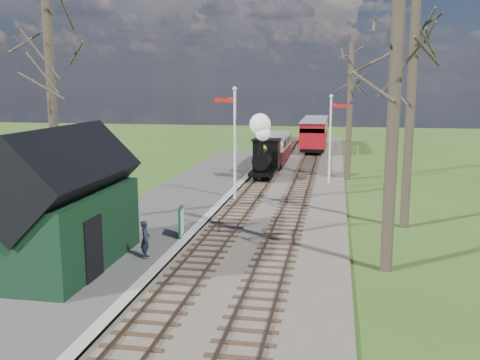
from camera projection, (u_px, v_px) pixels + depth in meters
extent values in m
plane|color=#2F571B|center=(146.00, 334.00, 13.75)|extent=(140.00, 140.00, 0.00)
ellipsoid|color=#385B23|center=(129.00, 229.00, 78.84)|extent=(57.60, 36.00, 16.20)
ellipsoid|color=#385B23|center=(369.00, 253.00, 78.15)|extent=(70.40, 44.00, 19.80)
ellipsoid|color=#385B23|center=(253.00, 228.00, 85.85)|extent=(64.00, 40.00, 18.00)
cube|color=brown|center=(282.00, 182.00, 34.82)|extent=(8.00, 60.00, 0.10)
cube|color=brown|center=(255.00, 180.00, 35.12)|extent=(0.07, 60.00, 0.12)
cube|color=brown|center=(270.00, 180.00, 34.95)|extent=(0.07, 60.00, 0.12)
cube|color=#38281C|center=(262.00, 181.00, 35.04)|extent=(1.60, 60.00, 0.09)
cube|color=brown|center=(294.00, 181.00, 34.67)|extent=(0.07, 60.00, 0.12)
cube|color=brown|center=(310.00, 182.00, 34.49)|extent=(0.07, 60.00, 0.12)
cube|color=#38281C|center=(302.00, 182.00, 34.59)|extent=(1.60, 60.00, 0.09)
cube|color=#474442|center=(175.00, 205.00, 27.90)|extent=(5.00, 44.00, 0.20)
cube|color=#B2AD9E|center=(218.00, 207.00, 27.50)|extent=(0.40, 44.00, 0.21)
cube|color=black|center=(65.00, 229.00, 18.11)|extent=(3.00, 6.00, 2.60)
cube|color=black|center=(61.00, 175.00, 17.78)|extent=(3.25, 6.30, 3.25)
cube|color=black|center=(94.00, 249.00, 16.93)|extent=(0.06, 1.20, 2.00)
cylinder|color=silver|center=(235.00, 147.00, 28.84)|extent=(0.14, 0.14, 6.00)
sphere|color=silver|center=(235.00, 89.00, 28.29)|extent=(0.24, 0.24, 0.24)
cube|color=#B7140F|center=(225.00, 100.00, 28.49)|extent=(1.10, 0.08, 0.22)
cube|color=black|center=(235.00, 121.00, 28.59)|extent=(0.18, 0.06, 0.30)
cylinder|color=silver|center=(330.00, 142.00, 33.82)|extent=(0.14, 0.14, 5.50)
sphere|color=silver|center=(331.00, 96.00, 33.32)|extent=(0.24, 0.24, 0.24)
cube|color=#B7140F|center=(340.00, 106.00, 33.33)|extent=(1.10, 0.08, 0.22)
cube|color=black|center=(330.00, 124.00, 33.62)|extent=(0.18, 0.06, 0.30)
cylinder|color=#382D23|center=(52.00, 104.00, 22.77)|extent=(0.41, 0.41, 11.00)
cylinder|color=#382D23|center=(394.00, 95.00, 17.37)|extent=(0.42, 0.42, 12.00)
cylinder|color=#382D23|center=(410.00, 115.00, 23.13)|extent=(0.40, 0.40, 10.00)
cylinder|color=#382D23|center=(350.00, 112.00, 35.24)|extent=(0.39, 0.39, 9.00)
cube|color=slate|center=(287.00, 147.00, 48.44)|extent=(12.60, 0.02, 0.01)
cube|color=slate|center=(287.00, 150.00, 48.49)|extent=(12.60, 0.02, 0.02)
cylinder|color=slate|center=(287.00, 150.00, 48.48)|extent=(0.08, 0.08, 1.00)
cube|color=black|center=(264.00, 171.00, 35.81)|extent=(1.63, 3.84, 0.24)
cylinder|color=black|center=(263.00, 159.00, 35.09)|extent=(1.06, 2.50, 1.06)
cube|color=black|center=(267.00, 154.00, 36.75)|extent=(1.73, 1.54, 1.92)
cylinder|color=black|center=(261.00, 148.00, 34.01)|extent=(0.27, 0.27, 0.77)
sphere|color=#AC8532|center=(264.00, 148.00, 35.26)|extent=(0.50, 0.50, 0.50)
sphere|color=white|center=(263.00, 133.00, 33.83)|extent=(0.96, 0.96, 0.96)
sphere|color=white|center=(260.00, 124.00, 33.86)|extent=(1.34, 1.34, 1.34)
cylinder|color=black|center=(254.00, 175.00, 34.80)|extent=(0.10, 0.61, 0.61)
cylinder|color=black|center=(270.00, 175.00, 34.62)|extent=(0.10, 0.61, 0.61)
cube|color=black|center=(275.00, 160.00, 41.63)|extent=(1.82, 6.72, 0.29)
cube|color=#501217|center=(275.00, 152.00, 41.53)|extent=(1.92, 6.72, 0.86)
cube|color=beige|center=(275.00, 141.00, 41.38)|extent=(1.92, 6.72, 0.86)
cube|color=slate|center=(275.00, 135.00, 41.30)|extent=(2.02, 6.91, 0.12)
cube|color=black|center=(313.00, 147.00, 49.64)|extent=(2.12, 5.59, 0.34)
cube|color=maroon|center=(313.00, 140.00, 49.52)|extent=(2.23, 5.59, 1.01)
cube|color=beige|center=(314.00, 129.00, 49.35)|extent=(2.23, 5.59, 1.01)
cube|color=slate|center=(314.00, 123.00, 49.25)|extent=(2.35, 5.81, 0.13)
cube|color=black|center=(316.00, 141.00, 54.97)|extent=(2.12, 5.59, 0.34)
cube|color=maroon|center=(316.00, 134.00, 54.85)|extent=(2.23, 5.59, 1.01)
cube|color=beige|center=(316.00, 125.00, 54.67)|extent=(2.23, 5.59, 1.01)
cube|color=slate|center=(316.00, 119.00, 54.58)|extent=(2.35, 5.81, 0.13)
cube|color=#104B34|center=(181.00, 222.00, 21.68)|extent=(0.22, 0.86, 1.25)
cube|color=silver|center=(182.00, 222.00, 21.67)|extent=(0.13, 0.74, 1.03)
cube|color=#412817|center=(125.00, 238.00, 20.82)|extent=(0.83, 1.38, 0.06)
cube|color=#412817|center=(120.00, 232.00, 20.75)|extent=(0.51, 1.26, 0.57)
cube|color=#412817|center=(122.00, 246.00, 20.27)|extent=(0.06, 0.06, 0.19)
cube|color=#412817|center=(127.00, 237.00, 21.42)|extent=(0.06, 0.06, 0.19)
imported|color=black|center=(145.00, 239.00, 19.03)|extent=(0.42, 0.55, 1.37)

